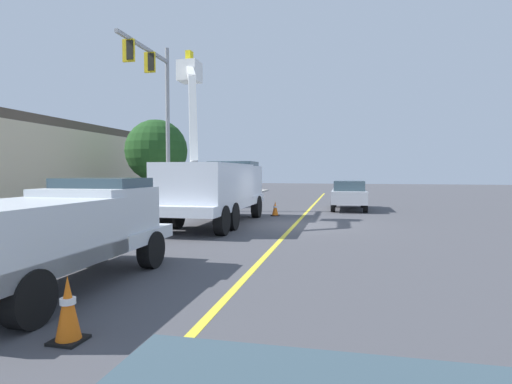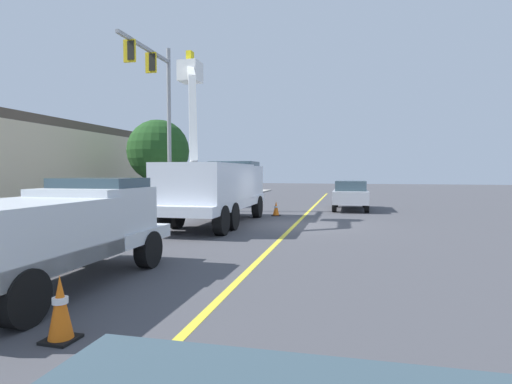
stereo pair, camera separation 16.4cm
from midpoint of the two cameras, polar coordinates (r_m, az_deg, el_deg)
The scene contains 11 objects.
ground at distance 17.02m, azimuth 5.19°, elevation -4.59°, with size 120.00×120.00×0.00m, color #47474C.
sidewalk_far_side at distance 19.92m, azimuth -19.90°, elevation -3.49°, with size 60.00×3.60×0.12m, color #B2ADA3.
lane_centre_stripe at distance 17.02m, azimuth 5.19°, elevation -4.57°, with size 50.00×0.16×0.01m, color yellow.
utility_bucket_truck at distance 17.24m, azimuth -5.86°, elevation 0.93°, with size 8.28×3.46×7.56m.
service_pickup_truck at distance 8.56m, azimuth -26.49°, elevation -4.70°, with size 5.67×2.34×2.06m.
passing_minivan at distance 24.27m, azimuth 12.68°, elevation -0.12°, with size 4.86×2.08×1.69m.
traffic_cone_leading at distance 6.01m, azimuth -25.55°, elevation -14.59°, with size 0.40×0.40×0.87m.
traffic_cone_mid_front at distance 20.32m, azimuth 2.47°, elevation -2.35°, with size 0.40×0.40×0.73m.
traffic_signal_mast at distance 22.08m, azimuth -13.93°, elevation 12.69°, with size 5.16×0.63×8.90m.
commercial_building_backdrop at distance 28.94m, azimuth -31.77°, elevation 3.24°, with size 27.35×9.49×5.23m.
street_tree_right at distance 26.71m, azimuth -13.93°, elevation 5.64°, with size 3.91×3.91×5.50m.
Camera 1 is at (-16.69, -2.54, 2.20)m, focal length 28.59 mm.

